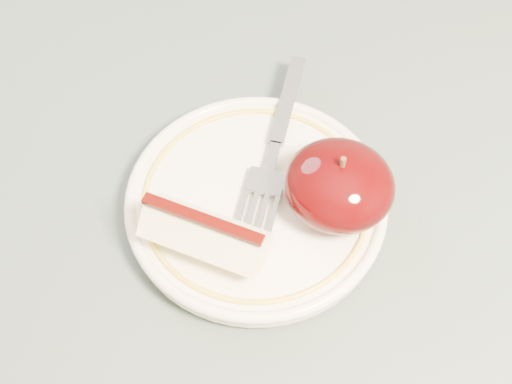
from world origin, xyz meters
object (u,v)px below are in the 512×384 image
(apple_half, at_px, (339,185))
(fork, at_px, (275,145))
(table, at_px, (178,240))
(plate, at_px, (256,202))

(apple_half, xyz_separation_m, fork, (-0.06, 0.03, -0.02))
(table, bearing_deg, plate, -1.08)
(table, bearing_deg, fork, 32.94)
(table, relative_size, apple_half, 11.22)
(plate, bearing_deg, table, 178.92)
(apple_half, relative_size, fork, 0.46)
(apple_half, height_order, fork, apple_half)
(apple_half, bearing_deg, plate, -165.97)
(table, height_order, plate, plate)
(fork, bearing_deg, apple_half, -125.73)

